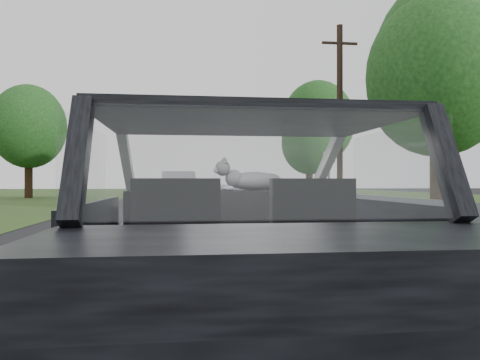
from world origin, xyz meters
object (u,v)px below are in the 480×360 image
object	(u,v)px
other_car	(178,187)
highway_sign	(329,176)
cat	(255,180)
utility_pole	(340,116)
subject_car	(237,234)

from	to	relation	value
other_car	highway_sign	world-z (taller)	highway_sign
cat	highway_sign	bearing A→B (deg)	60.93
highway_sign	utility_pole	world-z (taller)	utility_pole
cat	subject_car	bearing A→B (deg)	-119.16
cat	highway_sign	xyz separation A→B (m)	(7.28, 20.55, 0.29)
subject_car	highway_sign	xyz separation A→B (m)	(7.49, 21.14, 0.65)
cat	other_car	bearing A→B (deg)	82.44
subject_car	other_car	world-z (taller)	other_car
cat	highway_sign	distance (m)	21.80
subject_car	utility_pole	bearing A→B (deg)	68.57
cat	utility_pole	size ratio (longest dim) A/B	0.07
other_car	utility_pole	size ratio (longest dim) A/B	0.63
subject_car	other_car	xyz separation A→B (m)	(-0.52, 21.55, 0.09)
other_car	subject_car	bearing A→B (deg)	-91.34
subject_car	cat	world-z (taller)	subject_car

